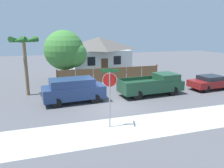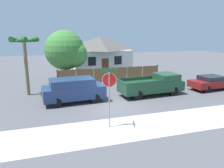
% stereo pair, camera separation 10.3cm
% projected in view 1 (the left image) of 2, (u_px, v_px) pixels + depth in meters
% --- Properties ---
extents(ground_plane, '(80.00, 80.00, 0.00)m').
position_uv_depth(ground_plane, '(114.00, 107.00, 15.77)').
color(ground_plane, '#56565B').
extents(sidewalk_strip, '(36.00, 3.20, 0.01)m').
position_uv_depth(sidewalk_strip, '(134.00, 127.00, 12.43)').
color(sidewalk_strip, beige).
rests_on(sidewalk_strip, ground).
extents(wooden_fence, '(11.41, 0.12, 1.63)m').
position_uv_depth(wooden_fence, '(110.00, 75.00, 23.73)').
color(wooden_fence, brown).
rests_on(wooden_fence, ground).
extents(house, '(8.30, 6.25, 4.64)m').
position_uv_depth(house, '(99.00, 53.00, 30.49)').
color(house, white).
rests_on(house, ground).
extents(oak_tree, '(4.46, 4.25, 5.52)m').
position_uv_depth(oak_tree, '(66.00, 51.00, 23.30)').
color(oak_tree, brown).
rests_on(oak_tree, ground).
extents(palm_tree, '(2.46, 2.66, 4.95)m').
position_uv_depth(palm_tree, '(24.00, 45.00, 17.80)').
color(palm_tree, brown).
rests_on(palm_tree, ground).
extents(red_suv, '(4.75, 2.29, 1.86)m').
position_uv_depth(red_suv, '(73.00, 89.00, 16.64)').
color(red_suv, navy).
rests_on(red_suv, ground).
extents(orange_pickup, '(5.62, 2.37, 1.78)m').
position_uv_depth(orange_pickup, '(153.00, 85.00, 18.70)').
color(orange_pickup, '#1E472D').
rests_on(orange_pickup, ground).
extents(parked_sedan, '(4.44, 2.11, 1.32)m').
position_uv_depth(parked_sedan, '(211.00, 82.00, 20.53)').
color(parked_sedan, maroon).
rests_on(parked_sedan, ground).
extents(stop_sign, '(0.93, 0.84, 3.52)m').
position_uv_depth(stop_sign, '(110.00, 86.00, 11.90)').
color(stop_sign, gray).
rests_on(stop_sign, ground).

